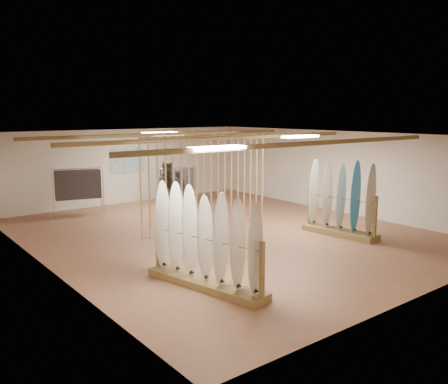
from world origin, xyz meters
TOP-DOWN VIEW (x-y plane):
  - floor at (0.00, 0.00)m, footprint 12.00×12.00m
  - ceiling at (0.00, 0.00)m, footprint 12.00×12.00m
  - wall_back at (0.00, 6.00)m, footprint 12.00×0.00m
  - wall_front at (0.00, -6.00)m, footprint 12.00×0.00m
  - wall_left at (-5.00, 0.00)m, footprint 0.00×12.00m
  - wall_right at (5.00, 0.00)m, footprint 0.00×12.00m
  - ceiling_slats at (0.00, 0.00)m, footprint 9.50×6.12m
  - light_panels at (0.00, 0.00)m, footprint 1.20×0.35m
  - bamboo_partition at (0.00, 0.80)m, footprint 4.45×0.05m
  - poster at (0.00, 5.98)m, footprint 1.40×0.03m
  - rack_left at (-2.90, -3.13)m, footprint 1.14×2.86m
  - rack_right at (2.45, -2.17)m, footprint 0.81×2.25m
  - clothing_rack_a at (-2.46, 4.66)m, footprint 1.51×0.73m
  - clothing_rack_b at (1.22, 4.42)m, footprint 1.28×0.75m
  - shopper_a at (0.11, 2.57)m, footprint 0.74×0.58m
  - shopper_b at (-0.08, 2.85)m, footprint 1.16×0.98m

SIDE VIEW (x-z plane):
  - floor at x=0.00m, z-range 0.00..0.00m
  - rack_left at x=-2.90m, z-range -0.31..1.66m
  - rack_right at x=2.45m, z-range -0.33..1.76m
  - shopper_a at x=0.11m, z-range 0.00..1.81m
  - clothing_rack_b at x=1.22m, z-range 0.22..1.65m
  - shopper_b at x=-0.08m, z-range 0.00..2.11m
  - clothing_rack_a at x=-2.46m, z-range 0.25..1.91m
  - bamboo_partition at x=0.00m, z-range 0.01..2.79m
  - wall_back at x=0.00m, z-range -4.60..7.40m
  - wall_front at x=0.00m, z-range -4.60..7.40m
  - wall_left at x=-5.00m, z-range -4.60..7.40m
  - wall_right at x=5.00m, z-range -4.60..7.40m
  - poster at x=0.00m, z-range 1.15..2.05m
  - ceiling_slats at x=0.00m, z-range 2.67..2.77m
  - light_panels at x=0.00m, z-range 2.71..2.77m
  - ceiling at x=0.00m, z-range 2.80..2.80m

